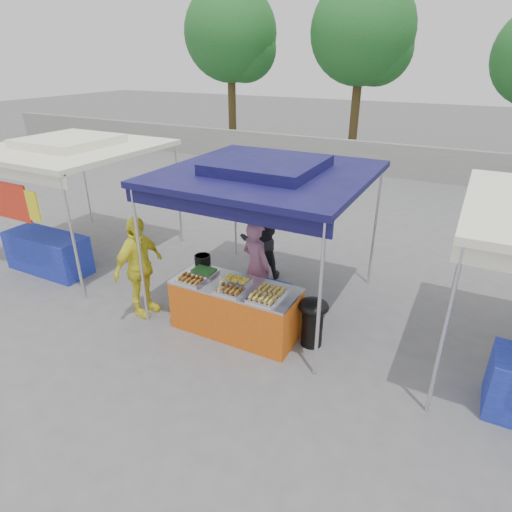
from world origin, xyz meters
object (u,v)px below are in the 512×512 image
at_px(vendor_table, 236,308).
at_px(helper_man, 260,239).
at_px(cooking_pot, 203,260).
at_px(customer_person, 139,267).
at_px(wok_burner, 313,318).
at_px(vendor_woman, 256,267).

xyz_separation_m(vendor_table, helper_man, (-0.51, 1.86, 0.40)).
bearing_deg(cooking_pot, vendor_table, -24.01).
height_order(cooking_pot, customer_person, customer_person).
bearing_deg(wok_burner, customer_person, 169.05).
relative_size(wok_burner, customer_person, 0.45).
xyz_separation_m(helper_man, customer_person, (-1.18, -2.13, 0.06)).
distance_m(cooking_pot, wok_burner, 2.12).
distance_m(cooking_pot, helper_man, 1.53).
relative_size(cooking_pot, helper_man, 0.17).
relative_size(vendor_table, cooking_pot, 7.36).
relative_size(cooking_pot, wok_burner, 0.34).
bearing_deg(helper_man, vendor_woman, 78.02).
xyz_separation_m(cooking_pot, helper_man, (0.35, 1.48, -0.11)).
bearing_deg(wok_burner, vendor_table, 170.32).
distance_m(cooking_pot, vendor_woman, 0.91).
bearing_deg(helper_man, vendor_table, 69.77).
bearing_deg(wok_burner, helper_man, 115.79).
height_order(helper_man, customer_person, customer_person).
bearing_deg(vendor_woman, wok_burner, 177.90).
bearing_deg(vendor_woman, customer_person, 51.19).
relative_size(vendor_woman, customer_person, 0.94).
bearing_deg(vendor_woman, helper_man, -46.30).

